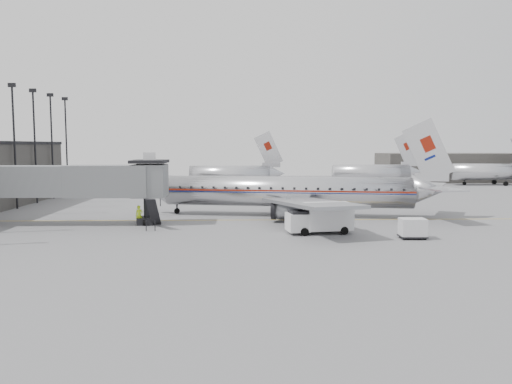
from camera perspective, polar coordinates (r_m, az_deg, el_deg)
ground at (r=46.30m, az=-1.79°, el=-4.34°), size 160.00×160.00×0.00m
hangar at (r=114.85m, az=21.40°, el=2.64°), size 30.00×12.00×6.00m
apron_line at (r=52.30m, az=1.52°, el=-3.20°), size 60.00×0.15×0.01m
jet_bridge at (r=52.22m, az=-20.40°, el=1.05°), size 21.00×6.20×7.10m
floodlight_masts at (r=64.83m, az=-26.99°, el=5.29°), size 0.90×42.25×15.25m
distant_aircraft_near at (r=87.80m, az=-2.88°, el=2.08°), size 16.39×3.20×10.26m
distant_aircraft_mid at (r=94.87m, az=13.09°, el=2.20°), size 16.39×3.20×10.26m
distant_aircraft_far at (r=107.14m, az=25.06°, el=2.18°), size 16.39×3.20×10.26m
airliner at (r=55.05m, az=4.29°, el=0.04°), size 33.66×30.94×10.71m
service_van at (r=44.63m, az=7.35°, el=-2.91°), size 6.02×3.08×2.70m
baggage_cart_navy at (r=48.92m, az=8.63°, el=-2.91°), size 2.23×1.89×1.52m
baggage_cart_white at (r=43.87m, az=17.47°, el=-3.94°), size 2.21×1.71×1.70m
ramp_worker at (r=50.14m, az=-13.21°, el=-2.61°), size 0.82×0.66×1.93m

